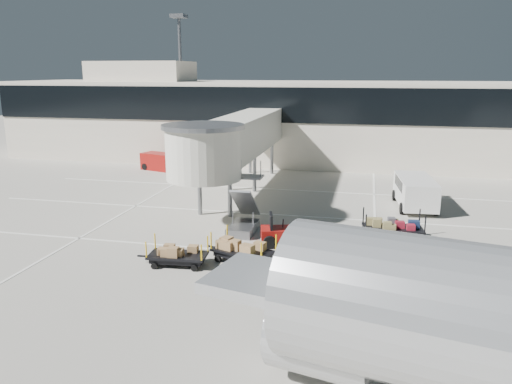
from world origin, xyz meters
TOP-DOWN VIEW (x-y plane):
  - ground at (0.00, 0.00)m, footprint 140.00×140.00m
  - lane_markings at (-0.67, 9.33)m, footprint 40.00×30.00m
  - terminal at (-0.35, 29.94)m, footprint 64.00×12.11m
  - jet_bridge at (-3.97, 12.26)m, footprint 5.70×20.40m
  - baggage_tug at (1.32, 3.62)m, footprint 2.79×2.16m
  - suitcase_cart at (7.09, 5.81)m, footprint 4.03×1.95m
  - box_cart_near at (-0.23, 0.56)m, footprint 3.73×2.40m
  - box_cart_far at (-3.25, -0.48)m, footprint 3.43×1.58m
  - ground_worker at (1.87, -0.32)m, footprint 0.69×0.51m
  - minivan at (8.59, 12.96)m, footprint 2.76×5.54m
  - belt_loader at (-13.27, 21.39)m, footprint 4.54×2.79m

SIDE VIEW (x-z plane):
  - ground at x=0.00m, z-range 0.00..0.00m
  - lane_markings at x=-0.67m, z-range 0.00..0.02m
  - box_cart_far at x=-3.25m, z-range -0.17..1.16m
  - suitcase_cart at x=7.09m, z-range -0.22..1.34m
  - box_cart_near at x=-0.23m, z-range -0.15..1.29m
  - baggage_tug at x=1.32m, z-range -0.23..1.46m
  - belt_loader at x=-13.27m, z-range -0.24..1.81m
  - ground_worker at x=1.87m, z-range 0.00..1.73m
  - minivan at x=8.59m, z-range 0.20..2.24m
  - terminal at x=-0.35m, z-range -3.49..11.71m
  - jet_bridge at x=-3.97m, z-range 1.27..7.30m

